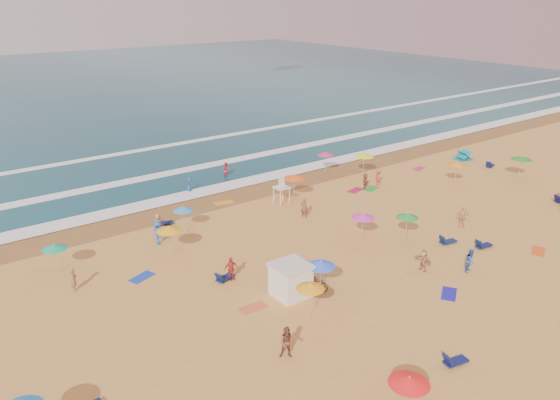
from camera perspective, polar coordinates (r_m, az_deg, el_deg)
ground at (r=40.28m, az=2.93°, el=-5.02°), size 220.00×220.00×0.00m
ocean at (r=115.56m, az=-24.97°, el=10.26°), size 220.00×140.00×0.18m
wet_sand at (r=49.75m, az=-6.23°, el=0.07°), size 220.00×220.00×0.00m
surf_foam at (r=57.10m, az=-10.77°, el=2.69°), size 200.00×18.70×0.05m
cabana at (r=33.87m, az=1.12°, el=-8.44°), size 2.00×2.00×2.00m
cabana_roof at (r=33.37m, az=1.13°, el=-6.86°), size 2.20×2.20×0.12m
bicycle at (r=34.98m, az=3.91°, el=-8.46°), size 0.86×1.88×0.95m
lifeguard_stand at (r=48.06m, az=0.17°, el=0.77°), size 1.20×1.20×2.10m
beach_umbrellas at (r=40.91m, az=4.96°, el=-1.34°), size 58.41×30.01×0.81m
loungers at (r=40.85m, az=11.12°, el=-4.77°), size 48.21×25.84×0.34m
towels at (r=39.41m, az=5.21°, el=-5.68°), size 45.76×27.75×0.03m
popup_tents at (r=58.93m, az=23.03°, el=2.44°), size 7.22×16.78×1.20m
beachgoers at (r=41.11m, az=0.55°, el=-3.21°), size 38.17×28.13×2.10m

